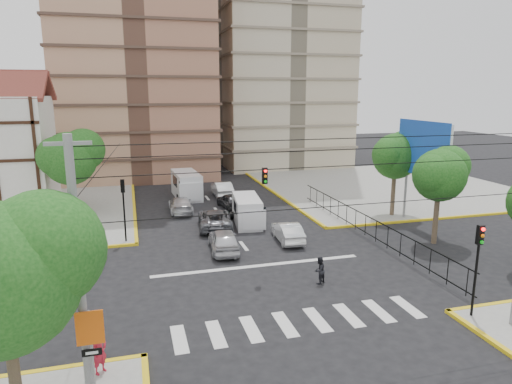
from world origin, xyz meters
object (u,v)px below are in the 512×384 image
object	(u,v)px
traffic_light_se	(478,255)
van_right_lane	(248,212)
van_left_lane	(187,186)
car_silver_front_left	(224,240)
pedestrian_sw_corner	(100,352)
pedestrian_crosswalk	(319,270)
district_sign	(91,336)
traffic_light_nw	(123,200)
car_white_front_right	(288,232)

from	to	relation	value
traffic_light_se	van_right_lane	size ratio (longest dim) A/B	0.87
van_left_lane	car_silver_front_left	distance (m)	16.23
pedestrian_sw_corner	pedestrian_crosswalk	distance (m)	12.54
district_sign	van_right_lane	world-z (taller)	district_sign
traffic_light_se	traffic_light_nw	bearing A→B (deg)	135.00
traffic_light_se	pedestrian_crosswalk	xyz separation A→B (m)	(-5.29, 5.61, -2.34)
van_right_lane	pedestrian_sw_corner	xyz separation A→B (m)	(-10.26, -17.74, -0.06)
van_left_lane	district_sign	bearing A→B (deg)	-106.61
district_sign	car_silver_front_left	bearing A→B (deg)	61.82
traffic_light_nw	pedestrian_crosswalk	size ratio (longest dim) A/B	2.87
van_right_lane	pedestrian_crosswalk	world-z (taller)	van_right_lane
van_right_lane	pedestrian_crosswalk	xyz separation A→B (m)	(0.94, -12.11, -0.30)
van_left_lane	car_silver_front_left	world-z (taller)	van_left_lane
pedestrian_crosswalk	van_left_lane	bearing A→B (deg)	-109.99
district_sign	pedestrian_crosswalk	size ratio (longest dim) A/B	2.09
traffic_light_nw	district_sign	world-z (taller)	traffic_light_nw
district_sign	traffic_light_se	bearing A→B (deg)	4.95
car_silver_front_left	car_white_front_right	xyz separation A→B (m)	(4.78, 0.84, -0.07)
pedestrian_crosswalk	traffic_light_se	bearing A→B (deg)	102.31
pedestrian_crosswalk	pedestrian_sw_corner	bearing A→B (deg)	-4.34
district_sign	pedestrian_crosswalk	xyz separation A→B (m)	(11.31, 7.05, -1.69)
pedestrian_sw_corner	pedestrian_crosswalk	xyz separation A→B (m)	(11.21, 5.63, -0.24)
traffic_light_nw	district_sign	xyz separation A→B (m)	(-1.00, -17.04, -0.66)
traffic_light_se	car_silver_front_left	distance (m)	15.49
traffic_light_nw	pedestrian_crosswalk	distance (m)	14.55
car_white_front_right	pedestrian_sw_corner	distance (m)	17.68
traffic_light_nw	car_silver_front_left	bearing A→B (deg)	-28.71
traffic_light_nw	van_left_lane	bearing A→B (deg)	65.29
district_sign	van_left_lane	size ratio (longest dim) A/B	0.56
van_left_lane	traffic_light_nw	bearing A→B (deg)	-118.32
van_right_lane	car_white_front_right	distance (m)	5.03
pedestrian_sw_corner	van_left_lane	bearing A→B (deg)	32.25
van_right_lane	car_white_front_right	xyz separation A→B (m)	(1.70, -4.72, -0.37)
district_sign	pedestrian_sw_corner	size ratio (longest dim) A/B	1.86
traffic_light_se	district_sign	world-z (taller)	traffic_light_se
van_right_lane	car_silver_front_left	xyz separation A→B (m)	(-3.09, -5.56, -0.30)
van_left_lane	car_silver_front_left	size ratio (longest dim) A/B	1.28
traffic_light_nw	car_white_front_right	distance (m)	11.62
district_sign	car_white_front_right	xyz separation A→B (m)	(12.07, 14.44, -1.76)
car_silver_front_left	pedestrian_sw_corner	distance (m)	14.14
traffic_light_se	district_sign	distance (m)	16.68
district_sign	van_right_lane	bearing A→B (deg)	61.58
traffic_light_se	van_left_lane	size ratio (longest dim) A/B	0.76
traffic_light_se	car_silver_front_left	xyz separation A→B (m)	(-9.32, 12.16, -2.34)
van_right_lane	van_left_lane	xyz separation A→B (m)	(-3.49, 10.66, 0.17)
traffic_light_nw	pedestrian_crosswalk	xyz separation A→B (m)	(10.31, -9.99, -2.34)
traffic_light_nw	pedestrian_sw_corner	bearing A→B (deg)	-93.27
van_right_lane	van_left_lane	bearing A→B (deg)	115.36
car_white_front_right	district_sign	bearing A→B (deg)	54.12
district_sign	pedestrian_sw_corner	distance (m)	2.02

